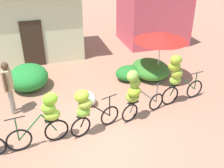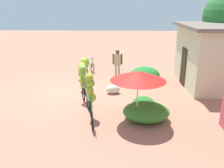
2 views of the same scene
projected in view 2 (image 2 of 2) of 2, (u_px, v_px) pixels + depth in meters
name	position (u px, v px, depth m)	size (l,w,h in m)	color
ground_plane	(80.00, 92.00, 11.99)	(60.00, 60.00, 0.00)	#AA7259
building_low	(210.00, 55.00, 12.69)	(4.93, 3.12, 3.23)	beige
hedge_bush_front_left	(145.00, 75.00, 13.45)	(1.45, 1.65, 0.88)	#237F30
hedge_bush_front_right	(144.00, 104.00, 9.88)	(1.13, 0.95, 0.55)	#257629
hedge_bush_mid	(146.00, 112.00, 9.02)	(1.47, 1.75, 0.67)	#357B29
market_umbrella	(138.00, 76.00, 8.42)	(1.99, 1.99, 1.98)	beige
bicycle_leftmost	(87.00, 65.00, 14.60)	(1.63, 0.59, 1.16)	black
bicycle_near_pile	(84.00, 69.00, 12.96)	(1.64, 0.43, 1.52)	black
bicycle_center_loaded	(82.00, 74.00, 11.95)	(1.54, 0.67, 1.45)	black
bicycle_by_shop	(84.00, 82.00, 10.46)	(1.61, 0.73, 1.69)	black
bicycle_rightmost	(91.00, 94.00, 8.89)	(1.70, 0.50, 1.78)	black
produce_sack	(113.00, 89.00, 11.78)	(0.70, 0.44, 0.44)	silver
person_vendor	(117.00, 61.00, 13.79)	(0.26, 0.57, 1.74)	gray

